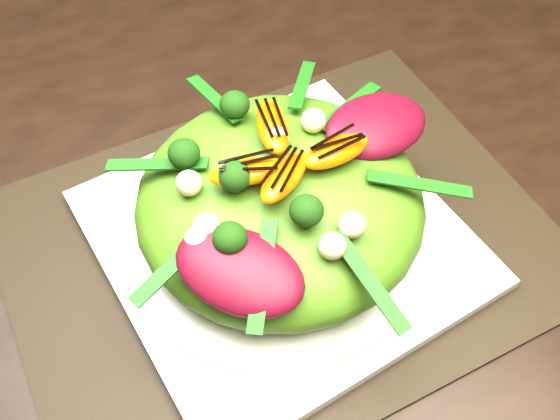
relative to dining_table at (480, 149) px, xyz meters
name	(u,v)px	position (x,y,z in m)	size (l,w,h in m)	color
floor	(385,412)	(0.00, 0.00, -0.73)	(4.00, 4.00, 0.01)	brown
dining_table	(480,149)	(0.00, 0.00, 0.00)	(1.60, 0.90, 0.75)	black
placemat	(280,243)	(-0.23, -0.04, 0.02)	(0.44, 0.34, 0.00)	black
plate_base	(280,238)	(-0.23, -0.04, 0.03)	(0.28, 0.28, 0.01)	silver
salad_bowl	(280,228)	(-0.23, -0.04, 0.04)	(0.25, 0.25, 0.02)	white
lettuce_mound	(280,201)	(-0.23, -0.04, 0.08)	(0.23, 0.23, 0.08)	#426E14
radicchio_leaf	(377,126)	(-0.14, -0.03, 0.11)	(0.09, 0.06, 0.02)	#440713
orange_segment	(271,136)	(-0.23, -0.01, 0.12)	(0.06, 0.02, 0.01)	#E85303
broccoli_floret	(180,160)	(-0.30, -0.01, 0.13)	(0.03, 0.03, 0.03)	#183409
macadamia_nut	(344,173)	(-0.19, -0.07, 0.12)	(0.02, 0.02, 0.02)	#C5AD8B
balsamic_drizzle	(270,128)	(-0.23, -0.01, 0.13)	(0.04, 0.00, 0.00)	black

